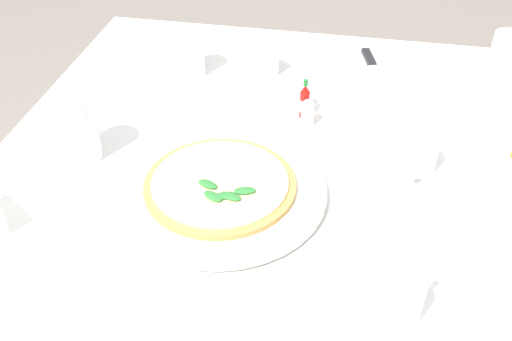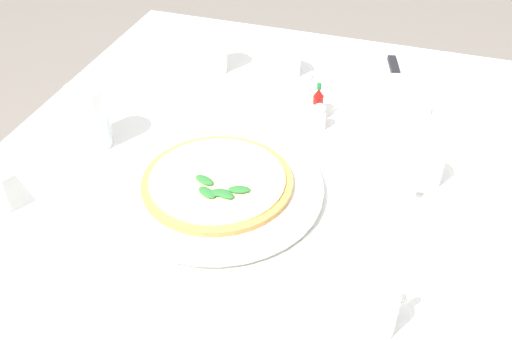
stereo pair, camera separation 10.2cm
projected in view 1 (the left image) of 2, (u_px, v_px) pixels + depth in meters
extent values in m
cube|color=white|center=(289.00, 169.00, 1.07)|extent=(1.08, 1.08, 0.02)
cube|color=white|center=(33.00, 196.00, 1.25)|extent=(1.08, 0.01, 0.28)
cube|color=white|center=(317.00, 91.00, 1.58)|extent=(0.01, 1.08, 0.28)
cylinder|color=brown|center=(153.00, 156.00, 1.71)|extent=(0.06, 0.06, 0.71)
cylinder|color=brown|center=(476.00, 194.00, 1.58)|extent=(0.06, 0.06, 0.71)
cylinder|color=white|center=(220.00, 194.00, 1.00)|extent=(0.21, 0.21, 0.01)
cylinder|color=white|center=(220.00, 190.00, 0.99)|extent=(0.35, 0.35, 0.01)
cylinder|color=#C68E47|center=(220.00, 185.00, 0.99)|extent=(0.25, 0.25, 0.01)
cylinder|color=#F4DB8E|center=(220.00, 182.00, 0.98)|extent=(0.23, 0.23, 0.00)
ellipsoid|color=#2D7533|center=(208.00, 184.00, 0.97)|extent=(0.03, 0.04, 0.01)
ellipsoid|color=#2D7533|center=(213.00, 196.00, 0.95)|extent=(0.03, 0.04, 0.01)
ellipsoid|color=#2D7533|center=(231.00, 196.00, 0.95)|extent=(0.03, 0.04, 0.01)
ellipsoid|color=#2D7533|center=(225.00, 195.00, 0.95)|extent=(0.03, 0.04, 0.01)
ellipsoid|color=#2D7533|center=(245.00, 191.00, 0.96)|extent=(0.03, 0.04, 0.01)
cylinder|color=white|center=(262.00, 73.00, 1.32)|extent=(0.13, 0.13, 0.01)
cylinder|color=white|center=(262.00, 60.00, 1.30)|extent=(0.08, 0.08, 0.06)
torus|color=white|center=(261.00, 48.00, 1.34)|extent=(0.04, 0.01, 0.03)
cylinder|color=black|center=(262.00, 49.00, 1.29)|extent=(0.07, 0.07, 0.00)
cylinder|color=white|center=(412.00, 168.00, 1.05)|extent=(0.13, 0.13, 0.01)
cylinder|color=white|center=(415.00, 153.00, 1.03)|extent=(0.08, 0.08, 0.06)
torus|color=white|center=(415.00, 169.00, 0.99)|extent=(0.04, 0.01, 0.03)
cylinder|color=black|center=(418.00, 140.00, 1.02)|extent=(0.07, 0.07, 0.00)
cylinder|color=white|center=(391.00, 313.00, 0.81)|extent=(0.13, 0.13, 0.01)
cylinder|color=white|center=(394.00, 297.00, 0.79)|extent=(0.08, 0.08, 0.06)
torus|color=white|center=(424.00, 281.00, 0.80)|extent=(0.03, 0.03, 0.03)
cylinder|color=black|center=(397.00, 283.00, 0.77)|extent=(0.07, 0.07, 0.00)
cylinder|color=white|center=(77.00, 129.00, 1.05)|extent=(0.07, 0.07, 0.12)
cylinder|color=silver|center=(80.00, 143.00, 1.07)|extent=(0.06, 0.06, 0.06)
cylinder|color=white|center=(507.00, 58.00, 1.27)|extent=(0.07, 0.07, 0.11)
cylinder|color=silver|center=(505.00, 63.00, 1.27)|extent=(0.07, 0.07, 0.09)
cylinder|color=white|center=(189.00, 53.00, 1.30)|extent=(0.07, 0.07, 0.10)
cylinder|color=silver|center=(189.00, 57.00, 1.30)|extent=(0.06, 0.06, 0.08)
cube|color=white|center=(373.00, 74.00, 1.31)|extent=(0.24, 0.16, 0.02)
cube|color=silver|center=(379.00, 80.00, 1.26)|extent=(0.12, 0.05, 0.01)
cube|color=black|center=(369.00, 57.00, 1.33)|extent=(0.08, 0.04, 0.01)
cylinder|color=#B7140F|center=(304.00, 105.00, 1.17)|extent=(0.02, 0.02, 0.05)
cylinder|color=white|center=(304.00, 105.00, 1.17)|extent=(0.02, 0.02, 0.02)
cone|color=#B7140F|center=(305.00, 89.00, 1.15)|extent=(0.02, 0.02, 0.02)
cylinder|color=#1E722D|center=(306.00, 83.00, 1.14)|extent=(0.01, 0.01, 0.01)
cylinder|color=white|center=(308.00, 116.00, 1.16)|extent=(0.03, 0.03, 0.04)
cylinder|color=white|center=(307.00, 119.00, 1.16)|extent=(0.02, 0.02, 0.03)
sphere|color=silver|center=(308.00, 105.00, 1.14)|extent=(0.02, 0.02, 0.02)
cylinder|color=white|center=(301.00, 100.00, 1.20)|extent=(0.03, 0.03, 0.04)
cylinder|color=#38332D|center=(301.00, 103.00, 1.21)|extent=(0.02, 0.02, 0.03)
sphere|color=silver|center=(302.00, 90.00, 1.19)|extent=(0.02, 0.02, 0.02)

